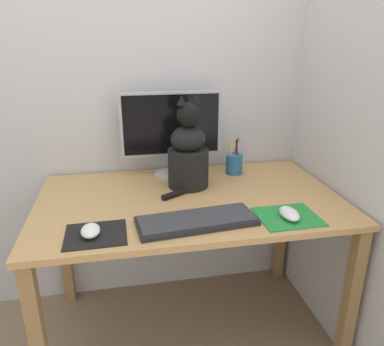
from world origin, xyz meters
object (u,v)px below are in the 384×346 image
(monitor, at_px, (171,130))
(computer_mouse_right, at_px, (289,214))
(cat, at_px, (188,154))
(keyboard, at_px, (197,220))
(pen_cup, at_px, (234,164))
(computer_mouse_left, at_px, (90,231))

(monitor, relative_size, computer_mouse_right, 4.22)
(computer_mouse_right, bearing_deg, cat, 128.47)
(keyboard, distance_m, pen_cup, 0.56)
(computer_mouse_right, distance_m, cat, 0.52)
(keyboard, relative_size, cat, 1.08)
(keyboard, relative_size, pen_cup, 2.52)
(monitor, height_order, computer_mouse_right, monitor)
(keyboard, height_order, pen_cup, pen_cup)
(keyboard, bearing_deg, computer_mouse_left, 177.89)
(monitor, relative_size, keyboard, 1.05)
(monitor, xyz_separation_m, cat, (0.05, -0.16, -0.07))
(monitor, xyz_separation_m, keyboard, (0.02, -0.52, -0.21))
(computer_mouse_right, xyz_separation_m, pen_cup, (-0.06, 0.51, 0.03))
(computer_mouse_left, relative_size, pen_cup, 0.54)
(monitor, distance_m, pen_cup, 0.35)
(computer_mouse_left, bearing_deg, cat, 43.21)
(computer_mouse_left, bearing_deg, keyboard, 3.58)
(computer_mouse_left, bearing_deg, monitor, 56.59)
(cat, distance_m, pen_cup, 0.30)
(monitor, relative_size, computer_mouse_left, 4.92)
(monitor, bearing_deg, pen_cup, -6.78)
(computer_mouse_right, bearing_deg, computer_mouse_left, 179.42)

